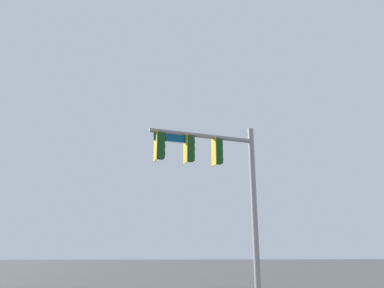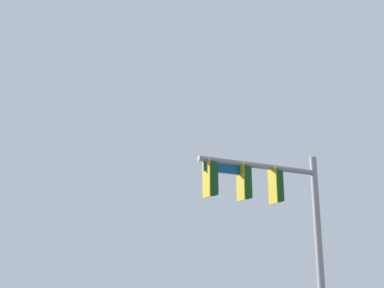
{
  "view_description": "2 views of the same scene",
  "coord_description": "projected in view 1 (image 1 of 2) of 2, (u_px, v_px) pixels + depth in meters",
  "views": [
    {
      "loc": [
        -0.28,
        6.82,
        1.41
      ],
      "look_at": [
        -5.02,
        -9.69,
        6.6
      ],
      "focal_mm": 35.0,
      "sensor_mm": 36.0,
      "label": 1
    },
    {
      "loc": [
        4.2,
        7.84,
        1.89
      ],
      "look_at": [
        -3.28,
        -10.16,
        7.7
      ],
      "focal_mm": 50.0,
      "sensor_mm": 36.0,
      "label": 2
    }
  ],
  "objects": [
    {
      "name": "signal_pole_near",
      "position": [
        218.0,
        171.0,
        16.46
      ],
      "size": [
        4.98,
        0.68,
        7.18
      ],
      "color": "gray",
      "rests_on": "ground_plane"
    }
  ]
}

